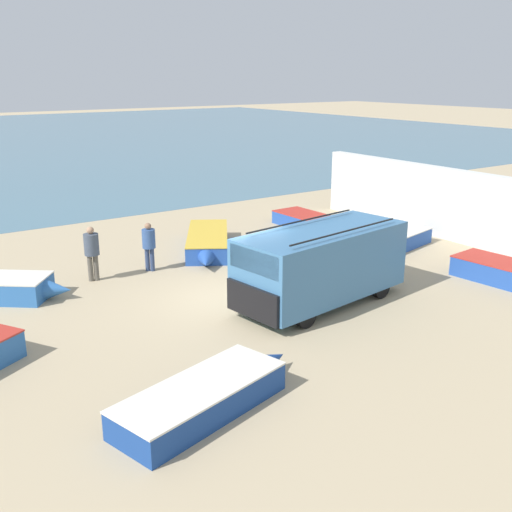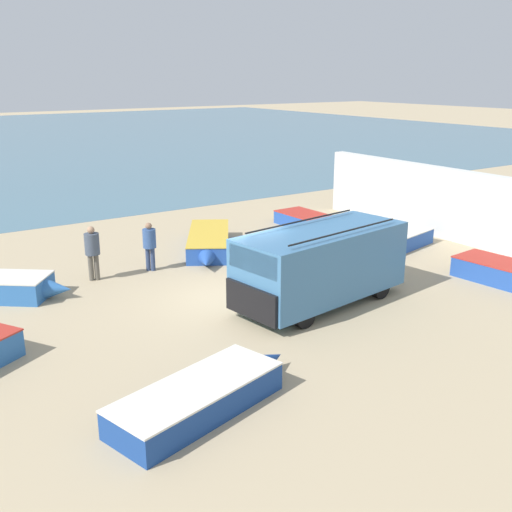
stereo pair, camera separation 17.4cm
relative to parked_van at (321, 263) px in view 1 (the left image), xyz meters
name	(u,v)px [view 1 (the left image)]	position (x,y,z in m)	size (l,w,h in m)	color
ground_plane	(231,300)	(-2.02, 1.70, -1.23)	(200.00, 200.00, 0.00)	tan
harbor_wall	(448,204)	(9.03, 2.70, 0.19)	(0.50, 13.64, 2.84)	silver
parked_van	(321,263)	(0.00, 0.00, 0.00)	(5.63, 2.82, 2.36)	teal
fishing_rowboat_1	(207,396)	(-5.67, -3.20, -0.92)	(4.60, 2.30, 0.61)	navy
fishing_rowboat_2	(208,242)	(0.03, 6.60, -0.90)	(3.59, 4.96, 0.66)	#234CA3
fishing_rowboat_5	(396,239)	(6.38, 2.95, -0.93)	(4.08, 2.18, 0.60)	#234CA3
fishing_rowboat_6	(305,220)	(5.44, 7.44, -0.94)	(1.56, 3.77, 0.58)	#234CA3
fisherman_0	(149,242)	(-2.83, 5.60, -0.22)	(0.44, 0.44, 1.68)	navy
fisherman_1	(92,249)	(-4.77, 5.70, -0.15)	(0.47, 0.47, 1.81)	#5B564C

